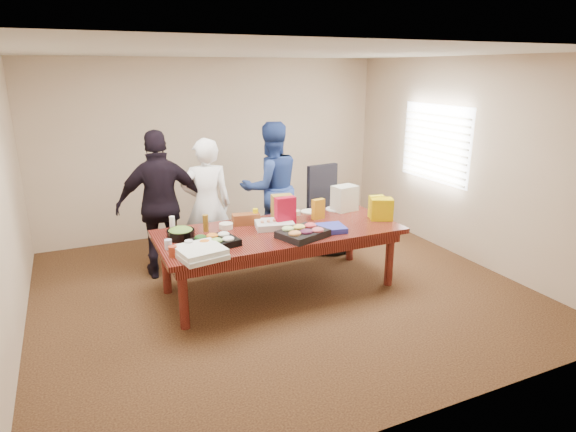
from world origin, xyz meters
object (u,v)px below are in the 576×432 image
conference_table (280,259)px  person_center (207,205)px  salad_bowl (181,234)px  office_chair (329,211)px  person_right (271,188)px  sheet_cake (274,224)px

conference_table → person_center: size_ratio=1.62×
salad_bowl → conference_table: bearing=-8.5°
conference_table → office_chair: 1.49m
person_center → person_right: (1.02, 0.31, 0.06)m
office_chair → person_right: person_right is taller
conference_table → sheet_cake: size_ratio=6.42×
person_right → salad_bowl: person_right is taller
office_chair → person_right: size_ratio=0.63×
conference_table → person_center: bearing=122.2°
person_center → salad_bowl: size_ratio=5.68×
conference_table → person_right: size_ratio=1.51×
conference_table → sheet_cake: sheet_cake is taller
person_right → salad_bowl: size_ratio=6.07×
person_right → salad_bowl: bearing=35.3°
conference_table → person_right: bearing=71.6°
office_chair → conference_table: bearing=-149.5°
office_chair → sheet_cake: size_ratio=2.67×
office_chair → person_right: bearing=147.2°
person_right → sheet_cake: 1.26m
conference_table → salad_bowl: (-1.11, 0.17, 0.42)m
office_chair → person_center: bearing=171.3°
person_center → conference_table: bearing=129.1°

